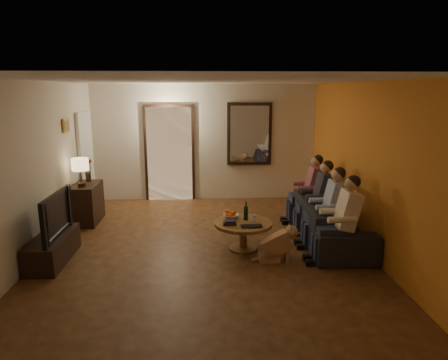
{
  "coord_description": "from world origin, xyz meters",
  "views": [
    {
      "loc": [
        -0.0,
        -5.96,
        2.47
      ],
      "look_at": [
        0.3,
        0.3,
        1.05
      ],
      "focal_mm": 32.0,
      "sensor_mm": 36.0,
      "label": 1
    }
  ],
  "objects_px": {
    "tv": "(49,215)",
    "person_b": "(330,211)",
    "person_d": "(310,192)",
    "dog": "(276,243)",
    "dresser": "(87,203)",
    "coffee_table": "(243,236)",
    "bowl": "(231,216)",
    "laptop": "(252,227)",
    "wine_bottle": "(246,211)",
    "person_c": "(319,201)",
    "table_lamp": "(81,172)",
    "person_a": "(342,223)",
    "tv_stand": "(53,248)",
    "sofa": "(329,221)"
  },
  "relations": [
    {
      "from": "tv",
      "to": "person_b",
      "type": "relative_size",
      "value": 0.93
    },
    {
      "from": "person_d",
      "to": "dog",
      "type": "xyz_separation_m",
      "value": [
        -0.93,
        -1.72,
        -0.32
      ]
    },
    {
      "from": "dresser",
      "to": "coffee_table",
      "type": "bearing_deg",
      "value": -27.42
    },
    {
      "from": "bowl",
      "to": "laptop",
      "type": "height_order",
      "value": "bowl"
    },
    {
      "from": "person_d",
      "to": "wine_bottle",
      "type": "bearing_deg",
      "value": -139.34
    },
    {
      "from": "person_b",
      "to": "person_c",
      "type": "xyz_separation_m",
      "value": [
        0.0,
        0.6,
        0.0
      ]
    },
    {
      "from": "tv",
      "to": "bowl",
      "type": "bearing_deg",
      "value": -78.56
    },
    {
      "from": "table_lamp",
      "to": "person_a",
      "type": "bearing_deg",
      "value": -23.29
    },
    {
      "from": "tv_stand",
      "to": "person_c",
      "type": "height_order",
      "value": "person_c"
    },
    {
      "from": "tv_stand",
      "to": "coffee_table",
      "type": "distance_m",
      "value": 2.85
    },
    {
      "from": "person_d",
      "to": "laptop",
      "type": "relative_size",
      "value": 3.65
    },
    {
      "from": "dresser",
      "to": "person_b",
      "type": "relative_size",
      "value": 0.7
    },
    {
      "from": "bowl",
      "to": "laptop",
      "type": "relative_size",
      "value": 0.79
    },
    {
      "from": "sofa",
      "to": "person_d",
      "type": "relative_size",
      "value": 1.92
    },
    {
      "from": "dresser",
      "to": "table_lamp",
      "type": "relative_size",
      "value": 1.55
    },
    {
      "from": "person_d",
      "to": "table_lamp",
      "type": "bearing_deg",
      "value": 179.83
    },
    {
      "from": "person_a",
      "to": "coffee_table",
      "type": "distance_m",
      "value": 1.53
    },
    {
      "from": "person_d",
      "to": "dog",
      "type": "relative_size",
      "value": 2.14
    },
    {
      "from": "person_b",
      "to": "dog",
      "type": "relative_size",
      "value": 2.14
    },
    {
      "from": "sofa",
      "to": "wine_bottle",
      "type": "relative_size",
      "value": 7.44
    },
    {
      "from": "tv_stand",
      "to": "wine_bottle",
      "type": "height_order",
      "value": "wine_bottle"
    },
    {
      "from": "tv_stand",
      "to": "person_d",
      "type": "xyz_separation_m",
      "value": [
        4.21,
        1.56,
        0.4
      ]
    },
    {
      "from": "person_b",
      "to": "coffee_table",
      "type": "distance_m",
      "value": 1.43
    },
    {
      "from": "table_lamp",
      "to": "laptop",
      "type": "distance_m",
      "value": 3.35
    },
    {
      "from": "person_a",
      "to": "bowl",
      "type": "xyz_separation_m",
      "value": [
        -1.56,
        0.78,
        -0.12
      ]
    },
    {
      "from": "person_c",
      "to": "person_d",
      "type": "distance_m",
      "value": 0.6
    },
    {
      "from": "table_lamp",
      "to": "person_c",
      "type": "distance_m",
      "value": 4.27
    },
    {
      "from": "laptop",
      "to": "bowl",
      "type": "bearing_deg",
      "value": 118.99
    },
    {
      "from": "person_a",
      "to": "dog",
      "type": "xyz_separation_m",
      "value": [
        -0.93,
        0.08,
        -0.32
      ]
    },
    {
      "from": "wine_bottle",
      "to": "tv",
      "type": "bearing_deg",
      "value": -171.77
    },
    {
      "from": "bowl",
      "to": "laptop",
      "type": "xyz_separation_m",
      "value": [
        0.28,
        -0.5,
        -0.02
      ]
    },
    {
      "from": "coffee_table",
      "to": "wine_bottle",
      "type": "relative_size",
      "value": 2.93
    },
    {
      "from": "tv",
      "to": "person_d",
      "type": "bearing_deg",
      "value": -69.72
    },
    {
      "from": "tv_stand",
      "to": "coffee_table",
      "type": "relative_size",
      "value": 1.3
    },
    {
      "from": "person_a",
      "to": "wine_bottle",
      "type": "relative_size",
      "value": 3.87
    },
    {
      "from": "person_a",
      "to": "dog",
      "type": "relative_size",
      "value": 2.14
    },
    {
      "from": "wine_bottle",
      "to": "dog",
      "type": "bearing_deg",
      "value": -55.94
    },
    {
      "from": "table_lamp",
      "to": "bowl",
      "type": "distance_m",
      "value": 2.9
    },
    {
      "from": "person_b",
      "to": "bowl",
      "type": "xyz_separation_m",
      "value": [
        -1.56,
        0.18,
        -0.12
      ]
    },
    {
      "from": "tv_stand",
      "to": "tv",
      "type": "distance_m",
      "value": 0.52
    },
    {
      "from": "person_b",
      "to": "coffee_table",
      "type": "height_order",
      "value": "person_b"
    },
    {
      "from": "bowl",
      "to": "person_d",
      "type": "bearing_deg",
      "value": 33.22
    },
    {
      "from": "tv",
      "to": "wine_bottle",
      "type": "bearing_deg",
      "value": -81.77
    },
    {
      "from": "person_d",
      "to": "coffee_table",
      "type": "distance_m",
      "value": 1.89
    },
    {
      "from": "table_lamp",
      "to": "tv_stand",
      "type": "xyz_separation_m",
      "value": [
        0.0,
        -1.57,
        -0.82
      ]
    },
    {
      "from": "person_a",
      "to": "bowl",
      "type": "relative_size",
      "value": 4.63
    },
    {
      "from": "person_c",
      "to": "person_b",
      "type": "bearing_deg",
      "value": -90.0
    },
    {
      "from": "wine_bottle",
      "to": "laptop",
      "type": "relative_size",
      "value": 0.94
    },
    {
      "from": "person_a",
      "to": "tv",
      "type": "bearing_deg",
      "value": 176.68
    },
    {
      "from": "coffee_table",
      "to": "laptop",
      "type": "height_order",
      "value": "laptop"
    }
  ]
}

